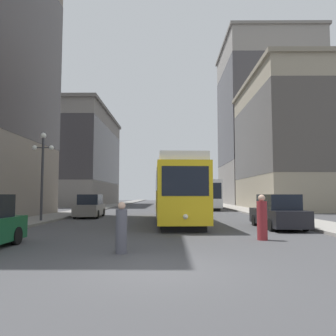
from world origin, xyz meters
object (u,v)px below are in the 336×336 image
Objects in this scene: streetcar at (175,190)px; lamp_post_left_near at (43,163)px; parked_car_right_far at (278,213)px; parked_car_left_mid at (90,207)px; transit_bus at (205,193)px; pedestrian_crossing_far at (121,229)px; pedestrian_crossing_near at (262,219)px.

streetcar is 8.96m from lamp_post_left_near.
parked_car_left_mid is at bearing -36.79° from parked_car_right_far.
pedestrian_crossing_far is at bearing -100.46° from transit_bus.
lamp_post_left_near reaches higher than pedestrian_crossing_near.
transit_bus is 28.59m from pedestrian_crossing_near.
streetcar is 7.39m from parked_car_right_far.
transit_bus reaches higher than parked_car_right_far.
transit_bus is 18.70m from parked_car_left_mid.
lamp_post_left_near reaches higher than parked_car_left_mid.
parked_car_left_mid reaches higher than pedestrian_crossing_far.
pedestrian_crossing_far is at bearing 168.84° from pedestrian_crossing_near.
transit_bus is 2.19× the size of lamp_post_left_near.
streetcar is 9.53× the size of pedestrian_crossing_far.
pedestrian_crossing_near is at bearing -33.95° from lamp_post_left_near.
transit_bus is 24.00m from parked_car_right_far.
transit_bus is 2.64× the size of parked_car_left_mid.
parked_car_left_mid is at bearing 0.53° from pedestrian_crossing_far.
pedestrian_crossing_near is (-0.66, -28.56, -1.10)m from transit_bus.
streetcar is 3.11× the size of parked_car_right_far.
parked_car_right_far is 0.85× the size of lamp_post_left_near.
streetcar is at bearing -42.97° from parked_car_right_far.
lamp_post_left_near is (-12.66, -20.48, 1.94)m from transit_bus.
lamp_post_left_near is at bearing 15.27° from pedestrian_crossing_far.
transit_bus is at bearing -26.66° from pedestrian_crossing_far.
streetcar reaches higher than transit_bus.
streetcar is 7.89m from parked_car_left_mid.
lamp_post_left_near reaches higher than parked_car_right_far.
parked_car_left_mid is 14.99m from parked_car_right_far.
pedestrian_crossing_near is 0.32× the size of lamp_post_left_near.
parked_car_left_mid is 2.99× the size of pedestrian_crossing_far.
lamp_post_left_near is (-12.00, 8.08, 3.04)m from pedestrian_crossing_near.
streetcar is 12.73m from pedestrian_crossing_far.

